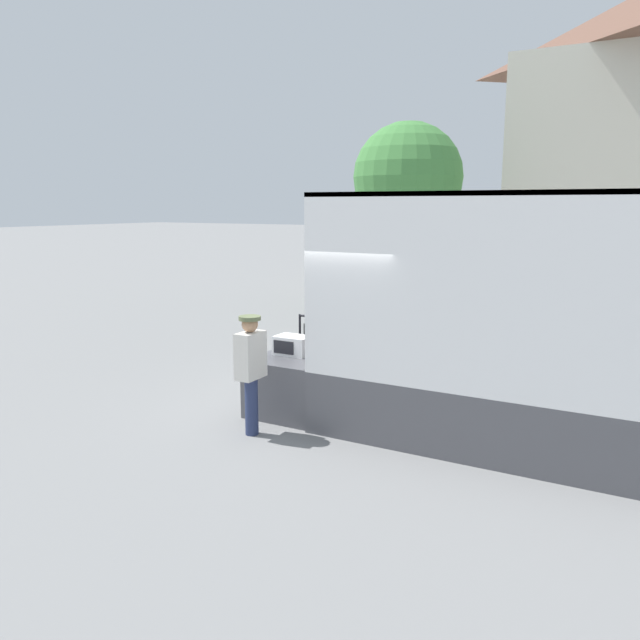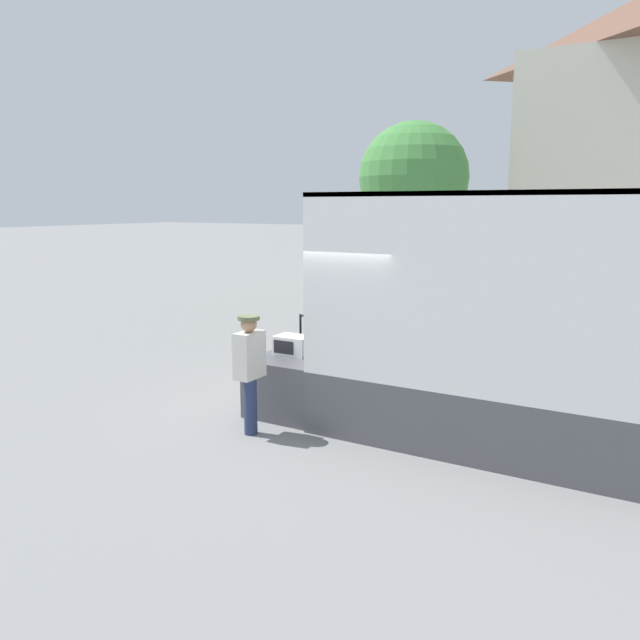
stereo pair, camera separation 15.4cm
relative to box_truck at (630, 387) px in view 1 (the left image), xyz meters
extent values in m
plane|color=gray|center=(-3.89, 0.00, -0.94)|extent=(160.00, 160.00, 0.00)
cube|color=#4C4C51|center=(-1.67, 0.00, -0.51)|extent=(4.45, 2.19, 0.86)
cube|color=white|center=(-1.67, 1.06, 1.12)|extent=(4.45, 0.06, 2.39)
cube|color=white|center=(-1.67, -1.06, 1.12)|extent=(4.45, 0.06, 2.39)
cube|color=white|center=(-1.67, 0.00, 2.28)|extent=(4.45, 2.19, 0.06)
cylinder|color=orange|center=(-1.71, -0.18, 0.09)|extent=(0.27, 0.27, 0.33)
cube|color=#2D7F33|center=(-1.90, -0.18, 0.07)|extent=(0.44, 0.32, 0.30)
cube|color=olive|center=(-0.95, -0.15, 0.09)|extent=(0.44, 0.32, 0.33)
cube|color=#4C4C51|center=(-4.46, 0.00, -0.51)|extent=(1.13, 2.08, 0.86)
cube|color=white|center=(-4.56, -0.31, 0.07)|extent=(0.54, 0.38, 0.29)
cube|color=black|center=(-4.61, -0.51, 0.07)|extent=(0.34, 0.01, 0.20)
cube|color=black|center=(-4.40, 0.37, 0.12)|extent=(0.53, 0.41, 0.39)
cylinder|color=slate|center=(-4.19, 0.37, 0.14)|extent=(0.20, 0.23, 0.23)
cylinder|color=black|center=(-4.71, 0.14, 0.19)|extent=(0.04, 0.04, 0.54)
cylinder|color=black|center=(-4.09, 0.14, 0.19)|extent=(0.04, 0.04, 0.54)
cylinder|color=black|center=(-4.71, 0.61, 0.19)|extent=(0.04, 0.04, 0.54)
cylinder|color=black|center=(-4.09, 0.61, 0.19)|extent=(0.04, 0.04, 0.54)
cylinder|color=black|center=(-4.40, 0.14, 0.44)|extent=(0.63, 0.04, 0.04)
cylinder|color=black|center=(-4.40, 0.61, 0.44)|extent=(0.63, 0.04, 0.04)
cylinder|color=navy|center=(-4.50, -1.50, -0.54)|extent=(0.18, 0.18, 0.80)
cube|color=beige|center=(-4.50, -1.50, 0.17)|extent=(0.24, 0.44, 0.63)
sphere|color=tan|center=(-4.50, -1.50, 0.60)|extent=(0.22, 0.22, 0.22)
cylinder|color=#606B47|center=(-4.50, -1.50, 0.68)|extent=(0.30, 0.30, 0.05)
cylinder|color=brown|center=(-6.70, 9.65, 0.29)|extent=(0.36, 0.36, 2.45)
sphere|color=#478942|center=(-6.70, 9.65, 2.97)|extent=(3.23, 3.23, 3.23)
camera|label=1|loc=(0.28, -8.12, 2.14)|focal=35.00mm
camera|label=2|loc=(0.41, -8.04, 2.14)|focal=35.00mm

